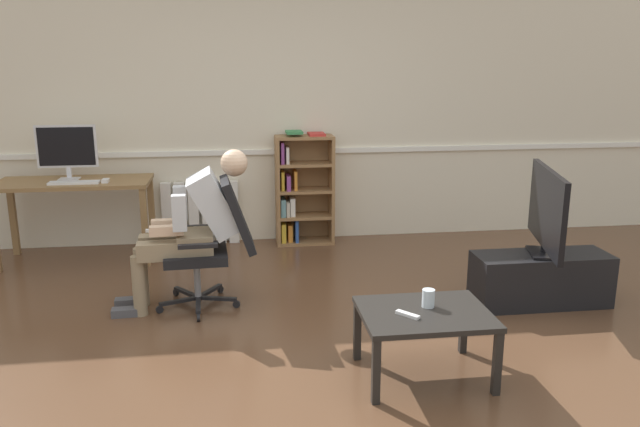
{
  "coord_description": "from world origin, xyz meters",
  "views": [
    {
      "loc": [
        -0.48,
        -3.77,
        1.87
      ],
      "look_at": [
        0.15,
        0.85,
        0.7
      ],
      "focal_mm": 35.5,
      "sensor_mm": 36.0,
      "label": 1
    }
  ],
  "objects_px": {
    "imac_monitor": "(67,148)",
    "spare_remote": "(408,315)",
    "coffee_table": "(424,319)",
    "tv_screen": "(547,210)",
    "person_seated": "(192,225)",
    "computer_mouse": "(105,181)",
    "radiator": "(201,213)",
    "tv_stand": "(541,279)",
    "computer_desk": "(74,192)",
    "bookshelf": "(301,191)",
    "keyboard": "(74,183)",
    "office_chair": "(215,239)",
    "drinking_glass": "(428,298)"
  },
  "relations": [
    {
      "from": "imac_monitor",
      "to": "spare_remote",
      "type": "distance_m",
      "value": 3.72
    },
    {
      "from": "coffee_table",
      "to": "tv_screen",
      "type": "bearing_deg",
      "value": 38.48
    },
    {
      "from": "person_seated",
      "to": "computer_mouse",
      "type": "bearing_deg",
      "value": -147.64
    },
    {
      "from": "radiator",
      "to": "tv_stand",
      "type": "bearing_deg",
      "value": -36.97
    },
    {
      "from": "computer_desk",
      "to": "imac_monitor",
      "type": "xyz_separation_m",
      "value": [
        -0.05,
        0.08,
        0.39
      ]
    },
    {
      "from": "bookshelf",
      "to": "imac_monitor",
      "type": "bearing_deg",
      "value": -174.4
    },
    {
      "from": "bookshelf",
      "to": "person_seated",
      "type": "xyz_separation_m",
      "value": [
        -0.98,
        -1.58,
        0.11
      ]
    },
    {
      "from": "computer_desk",
      "to": "tv_screen",
      "type": "distance_m",
      "value": 4.1
    },
    {
      "from": "imac_monitor",
      "to": "person_seated",
      "type": "height_order",
      "value": "imac_monitor"
    },
    {
      "from": "bookshelf",
      "to": "tv_stand",
      "type": "relative_size",
      "value": 1.11
    },
    {
      "from": "imac_monitor",
      "to": "spare_remote",
      "type": "relative_size",
      "value": 3.58
    },
    {
      "from": "keyboard",
      "to": "person_seated",
      "type": "relative_size",
      "value": 0.36
    },
    {
      "from": "coffee_table",
      "to": "bookshelf",
      "type": "bearing_deg",
      "value": 98.34
    },
    {
      "from": "office_chair",
      "to": "drinking_glass",
      "type": "height_order",
      "value": "office_chair"
    },
    {
      "from": "bookshelf",
      "to": "radiator",
      "type": "xyz_separation_m",
      "value": [
        -1.01,
        0.1,
        -0.22
      ]
    },
    {
      "from": "computer_desk",
      "to": "tv_stand",
      "type": "relative_size",
      "value": 1.32
    },
    {
      "from": "computer_desk",
      "to": "person_seated",
      "type": "relative_size",
      "value": 1.14
    },
    {
      "from": "coffee_table",
      "to": "drinking_glass",
      "type": "distance_m",
      "value": 0.13
    },
    {
      "from": "tv_stand",
      "to": "computer_desk",
      "type": "bearing_deg",
      "value": 156.85
    },
    {
      "from": "imac_monitor",
      "to": "person_seated",
      "type": "bearing_deg",
      "value": -49.19
    },
    {
      "from": "tv_screen",
      "to": "drinking_glass",
      "type": "height_order",
      "value": "tv_screen"
    },
    {
      "from": "computer_desk",
      "to": "coffee_table",
      "type": "relative_size",
      "value": 1.81
    },
    {
      "from": "keyboard",
      "to": "spare_remote",
      "type": "height_order",
      "value": "keyboard"
    },
    {
      "from": "keyboard",
      "to": "bookshelf",
      "type": "relative_size",
      "value": 0.38
    },
    {
      "from": "bookshelf",
      "to": "office_chair",
      "type": "height_order",
      "value": "bookshelf"
    },
    {
      "from": "radiator",
      "to": "keyboard",
      "type": "bearing_deg",
      "value": -153.6
    },
    {
      "from": "tv_screen",
      "to": "coffee_table",
      "type": "xyz_separation_m",
      "value": [
        -1.23,
        -0.97,
        -0.38
      ]
    },
    {
      "from": "office_chair",
      "to": "tv_stand",
      "type": "relative_size",
      "value": 0.95
    },
    {
      "from": "keyboard",
      "to": "spare_remote",
      "type": "xyz_separation_m",
      "value": [
        2.38,
        -2.5,
        -0.34
      ]
    },
    {
      "from": "tv_screen",
      "to": "spare_remote",
      "type": "bearing_deg",
      "value": 142.24
    },
    {
      "from": "person_seated",
      "to": "spare_remote",
      "type": "height_order",
      "value": "person_seated"
    },
    {
      "from": "imac_monitor",
      "to": "keyboard",
      "type": "relative_size",
      "value": 1.23
    },
    {
      "from": "bookshelf",
      "to": "person_seated",
      "type": "distance_m",
      "value": 1.87
    },
    {
      "from": "radiator",
      "to": "drinking_glass",
      "type": "xyz_separation_m",
      "value": [
        1.47,
        -2.91,
        0.15
      ]
    },
    {
      "from": "radiator",
      "to": "bookshelf",
      "type": "bearing_deg",
      "value": -5.65
    },
    {
      "from": "computer_desk",
      "to": "keyboard",
      "type": "xyz_separation_m",
      "value": [
        0.04,
        -0.14,
        0.12
      ]
    },
    {
      "from": "computer_desk",
      "to": "keyboard",
      "type": "distance_m",
      "value": 0.19
    },
    {
      "from": "bookshelf",
      "to": "spare_remote",
      "type": "bearing_deg",
      "value": -84.12
    },
    {
      "from": "imac_monitor",
      "to": "person_seated",
      "type": "xyz_separation_m",
      "value": [
        1.19,
        -1.37,
        -0.4
      ]
    },
    {
      "from": "computer_desk",
      "to": "spare_remote",
      "type": "xyz_separation_m",
      "value": [
        2.42,
        -2.64,
        -0.23
      ]
    },
    {
      "from": "computer_desk",
      "to": "drinking_glass",
      "type": "bearing_deg",
      "value": -44.37
    },
    {
      "from": "radiator",
      "to": "tv_screen",
      "type": "xyz_separation_m",
      "value": [
        2.66,
        -2.0,
        0.43
      ]
    },
    {
      "from": "person_seated",
      "to": "coffee_table",
      "type": "xyz_separation_m",
      "value": [
        1.4,
        -1.29,
        -0.28
      ]
    },
    {
      "from": "keyboard",
      "to": "office_chair",
      "type": "distance_m",
      "value": 1.72
    },
    {
      "from": "computer_desk",
      "to": "office_chair",
      "type": "bearing_deg",
      "value": -44.7
    },
    {
      "from": "spare_remote",
      "to": "computer_desk",
      "type": "bearing_deg",
      "value": 91.89
    },
    {
      "from": "computer_desk",
      "to": "office_chair",
      "type": "relative_size",
      "value": 1.39
    },
    {
      "from": "computer_mouse",
      "to": "office_chair",
      "type": "distance_m",
      "value": 1.55
    },
    {
      "from": "office_chair",
      "to": "spare_remote",
      "type": "height_order",
      "value": "office_chair"
    },
    {
      "from": "office_chair",
      "to": "person_seated",
      "type": "relative_size",
      "value": 0.82
    }
  ]
}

